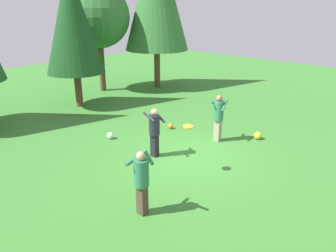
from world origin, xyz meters
name	(u,v)px	position (x,y,z in m)	size (l,w,h in m)	color
ground_plane	(185,157)	(0.00, 0.00, 0.00)	(40.00, 40.00, 0.00)	#387A2D
person_thrower	(142,178)	(-3.02, -1.28, 0.94)	(0.56, 0.57, 1.75)	#4C382D
person_catcher	(219,114)	(1.81, 0.02, 1.00)	(0.68, 0.62, 1.68)	gray
person_bystander	(154,129)	(-0.62, 0.75, 0.94)	(0.55, 0.60, 1.59)	black
frisbee	(188,126)	(-0.82, -0.77, 1.45)	(0.38, 0.38, 0.06)	orange
ball_yellow	(258,136)	(2.94, -0.95, 0.14)	(0.28, 0.28, 0.28)	yellow
ball_orange	(171,126)	(1.56, 2.08, 0.11)	(0.21, 0.21, 0.21)	orange
ball_white	(110,136)	(-0.70, 2.96, 0.12)	(0.24, 0.24, 0.24)	white
tree_right	(98,17)	(3.50, 9.07, 3.97)	(3.30, 3.30, 5.64)	brown
tree_center	(72,20)	(0.88, 7.38, 3.93)	(2.64, 2.64, 6.30)	brown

